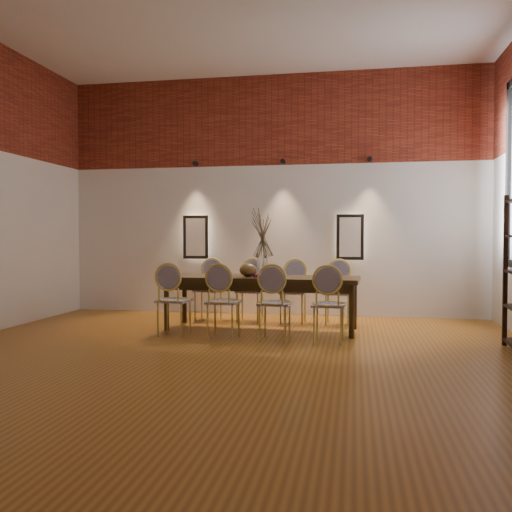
% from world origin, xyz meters
% --- Properties ---
extents(floor, '(7.00, 7.00, 0.02)m').
position_xyz_m(floor, '(0.00, 0.00, -0.01)').
color(floor, '#9C5F1D').
rests_on(floor, ground).
extents(wall_back, '(7.00, 0.10, 4.00)m').
position_xyz_m(wall_back, '(0.00, 3.55, 2.00)').
color(wall_back, silver).
rests_on(wall_back, ground).
extents(wall_front, '(7.00, 0.10, 4.00)m').
position_xyz_m(wall_front, '(0.00, -3.55, 2.00)').
color(wall_front, silver).
rests_on(wall_front, ground).
extents(brick_band_back, '(7.00, 0.02, 1.50)m').
position_xyz_m(brick_band_back, '(0.00, 3.48, 3.25)').
color(brick_band_back, maroon).
rests_on(brick_band_back, ground).
extents(niche_left, '(0.36, 0.06, 0.66)m').
position_xyz_m(niche_left, '(-1.30, 3.45, 1.30)').
color(niche_left, '#FFEAC6').
rests_on(niche_left, wall_back).
extents(niche_right, '(0.36, 0.06, 0.66)m').
position_xyz_m(niche_right, '(1.30, 3.45, 1.30)').
color(niche_right, '#FFEAC6').
rests_on(niche_right, wall_back).
extents(spot_fixture_left, '(0.08, 0.10, 0.08)m').
position_xyz_m(spot_fixture_left, '(-1.30, 3.42, 2.55)').
color(spot_fixture_left, black).
rests_on(spot_fixture_left, wall_back).
extents(spot_fixture_mid, '(0.08, 0.10, 0.08)m').
position_xyz_m(spot_fixture_mid, '(0.20, 3.42, 2.55)').
color(spot_fixture_mid, black).
rests_on(spot_fixture_mid, wall_back).
extents(spot_fixture_right, '(0.08, 0.10, 0.08)m').
position_xyz_m(spot_fixture_right, '(1.60, 3.42, 2.55)').
color(spot_fixture_right, black).
rests_on(spot_fixture_right, wall_back).
extents(dining_table, '(2.74, 1.00, 0.75)m').
position_xyz_m(dining_table, '(0.09, 1.95, 0.38)').
color(dining_table, '#35240E').
rests_on(dining_table, floor).
extents(chair_near_a, '(0.46, 0.46, 0.94)m').
position_xyz_m(chair_near_a, '(-0.96, 1.29, 0.47)').
color(chair_near_a, '#C0B04F').
rests_on(chair_near_a, floor).
extents(chair_near_b, '(0.46, 0.46, 0.94)m').
position_xyz_m(chair_near_b, '(-0.28, 1.25, 0.47)').
color(chair_near_b, '#C0B04F').
rests_on(chair_near_b, floor).
extents(chair_near_c, '(0.46, 0.46, 0.94)m').
position_xyz_m(chair_near_c, '(0.39, 1.22, 0.47)').
color(chair_near_c, '#C0B04F').
rests_on(chair_near_c, floor).
extents(chair_near_d, '(0.46, 0.46, 0.94)m').
position_xyz_m(chair_near_d, '(1.06, 1.19, 0.47)').
color(chair_near_d, '#C0B04F').
rests_on(chair_near_d, floor).
extents(chair_far_a, '(0.46, 0.46, 0.94)m').
position_xyz_m(chair_far_a, '(-0.89, 2.71, 0.47)').
color(chair_far_a, '#C0B04F').
rests_on(chair_far_a, floor).
extents(chair_far_b, '(0.46, 0.46, 0.94)m').
position_xyz_m(chair_far_b, '(-0.21, 2.68, 0.47)').
color(chair_far_b, '#C0B04F').
rests_on(chair_far_b, floor).
extents(chair_far_c, '(0.46, 0.46, 0.94)m').
position_xyz_m(chair_far_c, '(0.46, 2.65, 0.47)').
color(chair_far_c, '#C0B04F').
rests_on(chair_far_c, floor).
extents(chair_far_d, '(0.46, 0.46, 0.94)m').
position_xyz_m(chair_far_d, '(1.13, 2.61, 0.47)').
color(chair_far_d, '#C0B04F').
rests_on(chair_far_d, floor).
extents(vase, '(0.14, 0.14, 0.30)m').
position_xyz_m(vase, '(0.10, 1.95, 0.90)').
color(vase, silver).
rests_on(vase, dining_table).
extents(dried_branches, '(0.50, 0.50, 0.70)m').
position_xyz_m(dried_branches, '(0.10, 1.95, 1.35)').
color(dried_branches, brown).
rests_on(dried_branches, vase).
extents(bowl, '(0.24, 0.24, 0.18)m').
position_xyz_m(bowl, '(-0.09, 1.91, 0.84)').
color(bowl, brown).
rests_on(bowl, dining_table).
extents(book, '(0.27, 0.19, 0.03)m').
position_xyz_m(book, '(0.12, 1.95, 0.77)').
color(book, '#8A0E4E').
rests_on(book, dining_table).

